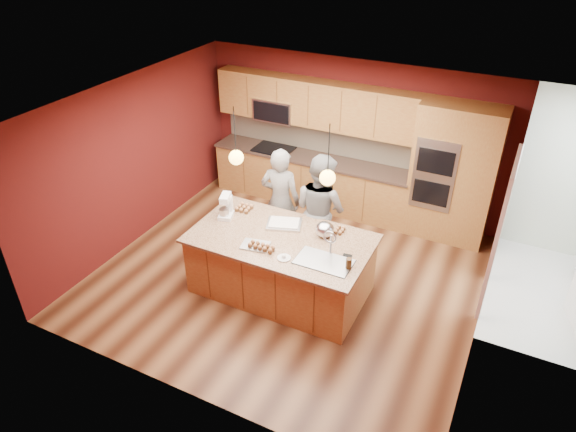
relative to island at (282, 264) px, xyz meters
The scene contains 24 objects.
floor 0.59m from the island, 99.47° to the left, with size 5.50×5.50×0.00m, color #412112.
ceiling 2.26m from the island, 99.47° to the left, with size 5.50×5.50×0.00m, color white.
wall_back 2.99m from the island, 91.18° to the left, with size 5.50×5.50×0.00m, color #4D1210.
wall_front 2.32m from the island, 91.57° to the right, with size 5.50×5.50×0.00m, color #4D1210.
wall_left 2.96m from the island, behind, with size 5.00×5.00×0.00m, color #4D1210.
wall_right 2.85m from the island, ahead, with size 5.00×5.00×0.00m, color #4D1210.
cabinet_run 2.75m from the island, 105.86° to the left, with size 3.74×0.64×2.30m.
oven_column 3.19m from the island, 54.96° to the left, with size 1.30×0.62×2.30m.
doorway_trim 2.97m from the island, 23.36° to the left, with size 0.08×1.11×2.20m, color white, non-canonical shape.
pendant_left 1.67m from the island, behind, with size 0.20×0.20×0.80m.
pendant_right 1.66m from the island, ahead, with size 0.20×0.20×0.80m.
island is the anchor object (origin of this frame).
person_left 1.16m from the island, 117.84° to the left, with size 0.65×0.42×1.77m, color black.
person_right 1.06m from the island, 80.04° to the left, with size 0.88×0.69×1.81m, color gray.
stand_mixer 1.16m from the island, behind, with size 0.26×0.31×0.36m.
sheet_cake 0.58m from the island, 110.68° to the left, with size 0.58×0.50×0.05m.
cooling_rack 0.61m from the island, 124.51° to the right, with size 0.37×0.26×0.02m, color #A4A7AA.
mixing_bowl 0.81m from the island, 31.48° to the left, with size 0.26×0.26×0.22m, color silver.
plate 0.66m from the island, 59.26° to the right, with size 0.18×0.18×0.01m, color silver.
tumbler 1.22m from the island, 12.55° to the right, with size 0.08×0.08×0.15m, color #361F0C.
phone 1.07m from the island, ahead, with size 0.12×0.06×0.01m, color black.
cupcakes_left 1.07m from the island, 153.68° to the left, with size 0.24×0.24×0.07m, color #B6794B, non-canonical shape.
cupcakes_rack 0.63m from the island, 107.80° to the right, with size 0.38×0.15×0.07m, color #B6794B, non-canonical shape.
cupcakes_right 0.96m from the island, 37.04° to the left, with size 0.14×0.21×0.06m, color #B6794B, non-canonical shape.
Camera 1 is at (2.75, -5.56, 4.89)m, focal length 32.00 mm.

